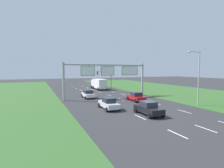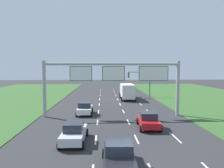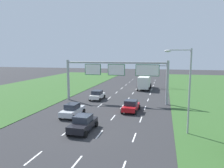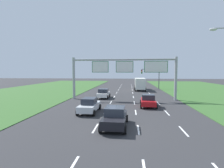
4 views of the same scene
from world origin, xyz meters
The scene contains 11 objects.
ground_plane centered at (0.00, 0.00, 0.00)m, with size 200.00×200.00×0.00m, color #2D2D30.
lane_dashes_inner_left centered at (-1.75, 15.00, 0.00)m, with size 0.14×68.40×0.01m.
lane_dashes_inner_right centered at (1.75, 15.00, 0.00)m, with size 0.14×68.40×0.01m.
lane_dashes_slip centered at (5.25, 15.00, 0.00)m, with size 0.14×68.40×0.01m.
car_near_red centered at (-3.51, 16.20, 0.82)m, with size 2.06×3.97×1.63m.
car_lead_silver centered at (3.50, 9.48, 0.78)m, with size 2.28×4.23×1.61m.
car_mid_lane centered at (-3.51, 5.46, 0.81)m, with size 2.09×4.41×1.65m.
car_far_ahead centered at (-0.18, 0.53, 0.82)m, with size 2.19×4.33×1.68m.
box_truck centered at (3.59, 30.13, 1.65)m, with size 2.76×7.98×3.00m.
sign_gantry centered at (0.34, 14.97, 4.94)m, with size 17.24×0.44×7.00m.
traffic_light_mast centered at (6.82, 33.11, 3.87)m, with size 4.76×0.49×5.60m.
Camera 4 is at (1.01, -13.85, 4.66)m, focal length 28.00 mm.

